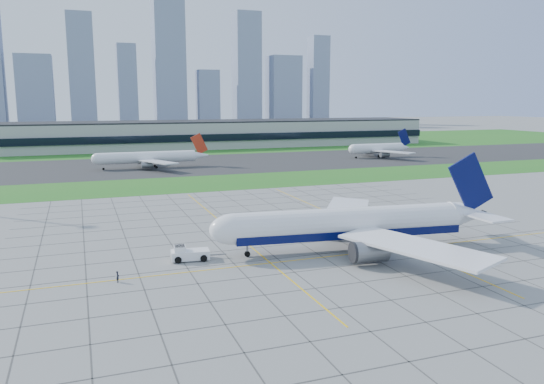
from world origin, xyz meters
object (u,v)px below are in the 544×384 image
object	(u,v)px
crew_near	(118,277)
distant_jet_1	(149,157)
airliner	(350,224)
crew_far	(482,259)
pushback_tug	(188,254)
distant_jet_2	(379,148)

from	to	relation	value
crew_near	distant_jet_1	xyz separation A→B (m)	(22.60, 141.28, 3.59)
airliner	crew_far	bearing A→B (deg)	-36.73
airliner	pushback_tug	distance (m)	30.28
distant_jet_2	pushback_tug	bearing A→B (deg)	-131.59
distant_jet_2	crew_far	bearing A→B (deg)	-115.58
crew_near	crew_far	bearing A→B (deg)	-89.48
crew_near	distant_jet_2	bearing A→B (deg)	-30.83
crew_near	distant_jet_2	size ratio (longest dim) A/B	0.04
pushback_tug	crew_near	distance (m)	14.62
crew_far	distant_jet_2	distance (m)	173.96
pushback_tug	distant_jet_2	world-z (taller)	distant_jet_2
airliner	distant_jet_2	xyz separation A→B (m)	(91.98, 140.99, -0.38)
distant_jet_1	airliner	bearing A→B (deg)	-81.85
pushback_tug	distant_jet_2	distance (m)	183.50
airliner	distant_jet_1	bearing A→B (deg)	104.65
pushback_tug	distant_jet_1	xyz separation A→B (m)	(10.15, 133.62, 3.29)
crew_far	distant_jet_2	xyz separation A→B (m)	(75.08, 156.88, 3.54)
distant_jet_1	distant_jet_2	distance (m)	111.71
crew_near	crew_far	world-z (taller)	crew_far
crew_near	distant_jet_1	world-z (taller)	distant_jet_1
airliner	distant_jet_2	size ratio (longest dim) A/B	1.33
airliner	crew_near	distance (m)	42.63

